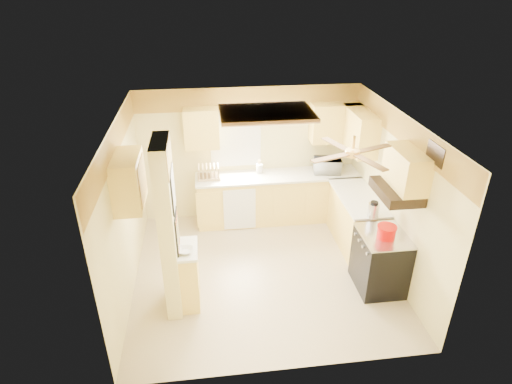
{
  "coord_description": "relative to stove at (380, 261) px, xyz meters",
  "views": [
    {
      "loc": [
        -0.81,
        -5.42,
        4.29
      ],
      "look_at": [
        -0.07,
        0.35,
        1.26
      ],
      "focal_mm": 30.0,
      "sensor_mm": 36.0,
      "label": 1
    }
  ],
  "objects": [
    {
      "name": "wallpaper_border",
      "position": [
        -1.67,
        2.43,
        1.84
      ],
      "size": [
        4.0,
        0.02,
        0.4
      ],
      "primitive_type": "cube",
      "color": "gold",
      "rests_on": "wall_back"
    },
    {
      "name": "lower_cabinets_back",
      "position": [
        -1.17,
        2.15,
        -0.01
      ],
      "size": [
        3.0,
        0.6,
        0.9
      ],
      "primitive_type": "cube",
      "color": "#FFD967",
      "rests_on": "floor"
    },
    {
      "name": "wall_right",
      "position": [
        0.33,
        0.55,
        0.79
      ],
      "size": [
        0.0,
        3.8,
        3.8
      ],
      "primitive_type": "plane",
      "rotation": [
        1.57,
        0.0,
        -1.57
      ],
      "color": "#E3D38A",
      "rests_on": "floor"
    },
    {
      "name": "wall_back",
      "position": [
        -1.67,
        2.45,
        0.79
      ],
      "size": [
        4.0,
        0.0,
        4.0
      ],
      "primitive_type": "plane",
      "rotation": [
        1.57,
        0.0,
        0.0
      ],
      "color": "#E3D38A",
      "rests_on": "floor"
    },
    {
      "name": "dishwasher_panel",
      "position": [
        -1.92,
        1.84,
        -0.03
      ],
      "size": [
        0.58,
        0.02,
        0.8
      ],
      "primitive_type": "cube",
      "color": "white",
      "rests_on": "lower_cabinets_back"
    },
    {
      "name": "countertop_back",
      "position": [
        -1.17,
        2.14,
        0.46
      ],
      "size": [
        3.04,
        0.64,
        0.04
      ],
      "primitive_type": "cube",
      "color": "white",
      "rests_on": "lower_cabinets_back"
    },
    {
      "name": "floor",
      "position": [
        -1.67,
        0.55,
        -0.46
      ],
      "size": [
        4.0,
        4.0,
        0.0
      ],
      "primitive_type": "plane",
      "color": "tan",
      "rests_on": "ground"
    },
    {
      "name": "window",
      "position": [
        -1.92,
        2.44,
        1.09
      ],
      "size": [
        0.92,
        0.02,
        1.02
      ],
      "color": "white",
      "rests_on": "wall_back"
    },
    {
      "name": "countertop_right",
      "position": [
        0.02,
        1.15,
        0.46
      ],
      "size": [
        0.64,
        1.44,
        0.04
      ],
      "primitive_type": "cube",
      "color": "white",
      "rests_on": "lower_cabinets_right"
    },
    {
      "name": "microwave",
      "position": [
        -0.25,
        2.13,
        0.62
      ],
      "size": [
        0.54,
        0.41,
        0.27
      ],
      "primitive_type": "imported",
      "rotation": [
        0.0,
        0.0,
        2.98
      ],
      "color": "white",
      "rests_on": "countertop_back"
    },
    {
      "name": "upper_cab_back_right",
      "position": [
        -0.12,
        2.27,
        1.39
      ],
      "size": [
        0.9,
        0.35,
        0.7
      ],
      "primitive_type": "cube",
      "color": "#FFD967",
      "rests_on": "wall_back"
    },
    {
      "name": "vent_grate",
      "position": [
        0.31,
        -0.35,
        1.84
      ],
      "size": [
        0.02,
        0.4,
        0.25
      ],
      "primitive_type": "cube",
      "color": "black",
      "rests_on": "wall_right"
    },
    {
      "name": "dish_rack",
      "position": [
        -2.44,
        2.17,
        0.56
      ],
      "size": [
        0.41,
        0.3,
        0.23
      ],
      "color": "tan",
      "rests_on": "countertop_back"
    },
    {
      "name": "upper_cab_back_left",
      "position": [
        -2.52,
        2.27,
        1.39
      ],
      "size": [
        0.6,
        0.35,
        0.7
      ],
      "primitive_type": "cube",
      "color": "#FFD967",
      "rests_on": "wall_back"
    },
    {
      "name": "upper_cab_over_stove",
      "position": [
        0.16,
        0.0,
        1.49
      ],
      "size": [
        0.35,
        0.76,
        0.52
      ],
      "primitive_type": "cube",
      "color": "#FFD967",
      "rests_on": "wall_right"
    },
    {
      "name": "ceiling_light_panel",
      "position": [
        -1.57,
        1.05,
        2.0
      ],
      "size": [
        1.35,
        0.95,
        0.06
      ],
      "color": "brown",
      "rests_on": "ceiling"
    },
    {
      "name": "wall_front",
      "position": [
        -1.67,
        -1.35,
        0.79
      ],
      "size": [
        4.0,
        0.0,
        4.0
      ],
      "primitive_type": "plane",
      "rotation": [
        -1.57,
        0.0,
        0.0
      ],
      "color": "#E3D38A",
      "rests_on": "floor"
    },
    {
      "name": "kettle",
      "position": [
        0.0,
        0.47,
        0.6
      ],
      "size": [
        0.17,
        0.17,
        0.26
      ],
      "color": "silver",
      "rests_on": "countertop_right"
    },
    {
      "name": "range_hood",
      "position": [
        0.07,
        0.0,
        1.16
      ],
      "size": [
        0.5,
        0.76,
        0.14
      ],
      "primitive_type": "cube",
      "color": "black",
      "rests_on": "upper_cab_over_stove"
    },
    {
      "name": "poster_menu",
      "position": [
        -2.91,
        0.0,
        1.39
      ],
      "size": [
        0.02,
        0.42,
        0.57
      ],
      "color": "black",
      "rests_on": "partition_column"
    },
    {
      "name": "partition_ledge",
      "position": [
        -2.8,
        0.0,
        -0.01
      ],
      "size": [
        0.25,
        0.55,
        0.9
      ],
      "primitive_type": "cube",
      "color": "#FFD967",
      "rests_on": "floor"
    },
    {
      "name": "wall_left",
      "position": [
        -3.67,
        0.55,
        0.79
      ],
      "size": [
        0.0,
        3.8,
        3.8
      ],
      "primitive_type": "plane",
      "rotation": [
        1.57,
        0.0,
        1.57
      ],
      "color": "#E3D38A",
      "rests_on": "floor"
    },
    {
      "name": "bowl",
      "position": [
        -2.82,
        -0.09,
        0.51
      ],
      "size": [
        0.25,
        0.25,
        0.05
      ],
      "primitive_type": "imported",
      "rotation": [
        0.0,
        0.0,
        -0.15
      ],
      "color": "white",
      "rests_on": "ledge_top"
    },
    {
      "name": "poster_nashville",
      "position": [
        -2.91,
        0.0,
        0.74
      ],
      "size": [
        0.02,
        0.42,
        0.57
      ],
      "color": "black",
      "rests_on": "partition_column"
    },
    {
      "name": "stove",
      "position": [
        0.0,
        0.0,
        0.0
      ],
      "size": [
        0.68,
        0.77,
        0.92
      ],
      "color": "black",
      "rests_on": "floor"
    },
    {
      "name": "partition_column",
      "position": [
        -3.02,
        0.0,
        0.79
      ],
      "size": [
        0.2,
        0.7,
        2.5
      ],
      "primitive_type": "cube",
      "color": "#E3D38A",
      "rests_on": "floor"
    },
    {
      "name": "utensil_crock",
      "position": [
        -1.5,
        2.29,
        0.56
      ],
      "size": [
        0.12,
        0.12,
        0.25
      ],
      "color": "white",
      "rests_on": "countertop_back"
    },
    {
      "name": "upper_cab_right",
      "position": [
        0.16,
        1.8,
        1.39
      ],
      "size": [
        0.35,
        1.0,
        0.7
      ],
      "primitive_type": "cube",
      "color": "#FFD967",
      "rests_on": "wall_right"
    },
    {
      "name": "ledge_top",
      "position": [
        -2.8,
        0.0,
        0.46
      ],
      "size": [
        0.28,
        0.58,
        0.04
      ],
      "primitive_type": "cube",
      "color": "white",
      "rests_on": "partition_ledge"
    },
    {
      "name": "ceiling",
      "position": [
        -1.67,
        0.55,
        2.04
      ],
      "size": [
        4.0,
        4.0,
        0.0
      ],
      "primitive_type": "plane",
      "rotation": [
        3.14,
        0.0,
        0.0
      ],
      "color": "white",
      "rests_on": "wall_back"
    },
    {
      "name": "upper_cab_left_wall",
      "position": [
        -3.49,
        0.3,
        1.39
      ],
      "size": [
        0.35,
        0.75,
        0.7
      ],
      "primitive_type": "cube",
      "color": "#FFD967",
      "rests_on": "wall_left"
    },
    {
      "name": "ceiling_fan",
      "position": [
        -0.67,
        -0.15,
        1.83
      ],
      "size": [
        1.15,
        1.15,
        0.26
      ],
      "color": "gold",
      "rests_on": "ceiling"
    },
    {
      "name": "lower_cabinets_right",
      "position": [
        0.03,
        1.15,
        -0.01
      ],
      "size": [
        0.6,
        1.4,
        0.9
      ],
      "primitive_type": "cube",
      "color": "#FFD967",
      "rests_on": "floor"
    },
    {
      "name": "dutch_oven",
      "position": [
        -0.0,
        -0.06,
        0.55
      ],
      "size": [
        0.28,
        0.28,
        0.18
      ],
      "color": "#BD0400",
      "rests_on": "stove"
    }
  ]
}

